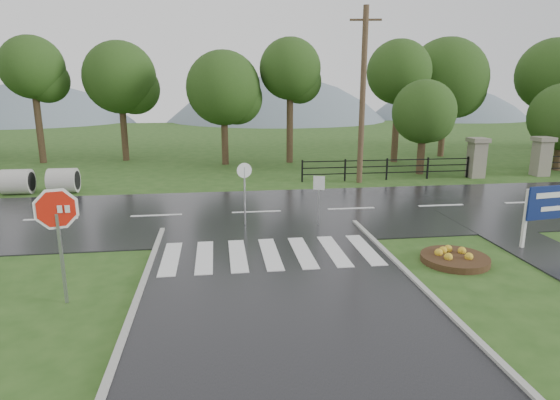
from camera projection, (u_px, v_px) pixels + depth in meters
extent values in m
plane|color=#294C19|center=(299.00, 341.00, 9.53)|extent=(120.00, 120.00, 0.00)
cube|color=black|center=(256.00, 213.00, 19.16)|extent=(90.00, 8.00, 0.04)
cube|color=#27272A|center=(546.00, 254.00, 14.49)|extent=(2.20, 11.00, 0.04)
cube|color=silver|center=(171.00, 258.00, 13.94)|extent=(0.50, 2.80, 0.02)
cube|color=silver|center=(205.00, 257.00, 14.07)|extent=(0.50, 2.80, 0.02)
cube|color=silver|center=(238.00, 255.00, 14.20)|extent=(0.50, 2.80, 0.02)
cube|color=silver|center=(270.00, 254.00, 14.33)|extent=(0.50, 2.80, 0.02)
cube|color=silver|center=(303.00, 252.00, 14.46)|extent=(0.50, 2.80, 0.02)
cube|color=silver|center=(334.00, 251.00, 14.59)|extent=(0.50, 2.80, 0.02)
cube|color=silver|center=(365.00, 249.00, 14.72)|extent=(0.50, 2.80, 0.02)
cube|color=gray|center=(476.00, 160.00, 26.39)|extent=(0.80, 0.80, 2.00)
cube|color=#6B6659|center=(478.00, 140.00, 26.13)|extent=(1.00, 1.00, 0.24)
cube|color=gray|center=(541.00, 158.00, 26.92)|extent=(0.80, 0.80, 2.00)
cube|color=#6B6659|center=(544.00, 139.00, 26.65)|extent=(1.00, 1.00, 0.24)
cube|color=black|center=(387.00, 173.00, 25.85)|extent=(9.50, 0.05, 0.05)
cube|color=black|center=(387.00, 166.00, 25.77)|extent=(9.50, 0.05, 0.05)
cube|color=black|center=(387.00, 160.00, 25.68)|extent=(9.50, 0.05, 0.05)
cube|color=black|center=(302.00, 171.00, 25.18)|extent=(0.08, 0.08, 1.20)
cube|color=black|center=(467.00, 167.00, 26.42)|extent=(0.08, 0.08, 1.20)
cube|color=black|center=(548.00, 165.00, 27.08)|extent=(0.08, 0.08, 1.20)
sphere|color=slate|center=(45.00, 216.00, 71.86)|extent=(40.00, 40.00, 40.00)
sphere|color=slate|center=(277.00, 225.00, 77.25)|extent=(48.00, 48.00, 48.00)
sphere|color=slate|center=(440.00, 194.00, 79.88)|extent=(36.00, 36.00, 36.00)
cylinder|color=#9E9B93|center=(17.00, 182.00, 22.38)|extent=(1.30, 1.20, 1.20)
cylinder|color=#9E9B93|center=(63.00, 181.00, 22.66)|extent=(1.30, 1.20, 1.20)
cube|color=#939399|center=(62.00, 259.00, 10.96)|extent=(0.07, 0.07, 2.21)
cylinder|color=white|center=(56.00, 209.00, 10.69)|extent=(1.28, 0.38, 1.33)
cylinder|color=red|center=(56.00, 209.00, 10.68)|extent=(1.12, 0.34, 1.16)
cube|color=silver|center=(525.00, 219.00, 14.72)|extent=(0.11, 0.11, 1.95)
cube|color=#0D1A54|center=(559.00, 202.00, 14.73)|extent=(2.33, 0.40, 1.07)
cube|color=white|center=(559.00, 208.00, 14.74)|extent=(1.35, 0.21, 0.15)
cylinder|color=#332111|center=(455.00, 259.00, 13.78)|extent=(1.97, 1.97, 0.20)
cube|color=#939399|center=(319.00, 203.00, 17.22)|extent=(0.04, 0.04, 1.77)
cube|color=white|center=(319.00, 183.00, 17.02)|extent=(0.40, 0.15, 0.51)
cylinder|color=#939399|center=(245.00, 197.00, 17.15)|extent=(0.07, 0.07, 2.20)
cylinder|color=white|center=(244.00, 170.00, 16.90)|extent=(0.54, 0.12, 0.55)
cylinder|color=#473523|center=(363.00, 97.00, 24.18)|extent=(0.30, 0.30, 8.97)
cube|color=brown|center=(366.00, 20.00, 23.28)|extent=(1.59, 0.36, 0.10)
cylinder|color=#3D2B1C|center=(421.00, 148.00, 27.37)|extent=(0.43, 0.43, 3.02)
sphere|color=#1D3B12|center=(424.00, 112.00, 26.87)|extent=(3.64, 3.64, 3.64)
cylinder|color=#3D2B1C|center=(559.00, 148.00, 28.57)|extent=(0.46, 0.46, 2.72)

